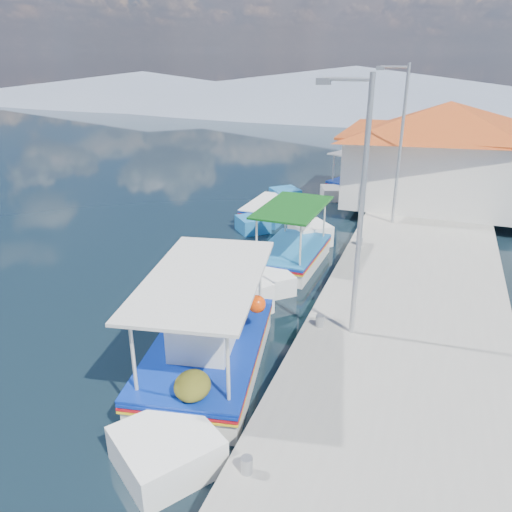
% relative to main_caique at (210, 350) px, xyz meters
% --- Properties ---
extents(ground, '(160.00, 160.00, 0.00)m').
position_rel_main_caique_xyz_m(ground, '(-1.70, -0.03, -0.52)').
color(ground, black).
rests_on(ground, ground).
extents(quay, '(5.00, 44.00, 0.50)m').
position_rel_main_caique_xyz_m(quay, '(4.20, 5.97, -0.27)').
color(quay, gray).
rests_on(quay, ground).
extents(bollards, '(0.20, 17.20, 0.30)m').
position_rel_main_caique_xyz_m(bollards, '(2.10, 5.22, 0.13)').
color(bollards, '#A5A8AD').
rests_on(bollards, quay).
extents(main_caique, '(3.38, 8.04, 2.70)m').
position_rel_main_caique_xyz_m(main_caique, '(0.00, 0.00, 0.00)').
color(main_caique, white).
rests_on(main_caique, ground).
extents(caique_green_canopy, '(2.01, 6.30, 2.36)m').
position_rel_main_caique_xyz_m(caique_green_canopy, '(0.02, 6.61, -0.17)').
color(caique_green_canopy, white).
rests_on(caique_green_canopy, ground).
extents(caique_blue_hull, '(1.80, 5.78, 1.03)m').
position_rel_main_caique_xyz_m(caique_blue_hull, '(-2.43, 11.46, -0.24)').
color(caique_blue_hull, '#1C69AB').
rests_on(caique_blue_hull, ground).
extents(caique_far, '(3.60, 6.06, 2.31)m').
position_rel_main_caique_xyz_m(caique_far, '(0.57, 17.50, -0.09)').
color(caique_far, white).
rests_on(caique_far, ground).
extents(harbor_building, '(10.49, 10.49, 4.40)m').
position_rel_main_caique_xyz_m(harbor_building, '(4.50, 14.97, 2.26)').
color(harbor_building, silver).
rests_on(harbor_building, quay).
extents(lamp_post_near, '(1.21, 0.14, 6.00)m').
position_rel_main_caique_xyz_m(lamp_post_near, '(2.81, 1.97, 3.33)').
color(lamp_post_near, '#A5A8AD').
rests_on(lamp_post_near, quay).
extents(lamp_post_far, '(1.21, 0.14, 6.00)m').
position_rel_main_caique_xyz_m(lamp_post_far, '(2.81, 10.97, 3.33)').
color(lamp_post_far, '#A5A8AD').
rests_on(lamp_post_far, quay).
extents(mountain_ridge, '(171.40, 96.00, 5.50)m').
position_rel_main_caique_xyz_m(mountain_ridge, '(4.85, 55.97, 1.52)').
color(mountain_ridge, slate).
rests_on(mountain_ridge, ground).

